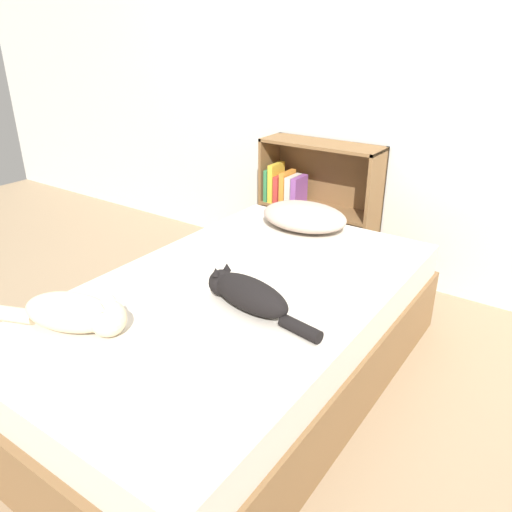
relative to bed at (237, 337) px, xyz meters
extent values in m
plane|color=#997F60|center=(0.00, 0.00, -0.24)|extent=(8.00, 8.00, 0.00)
cube|color=silver|center=(0.00, 1.46, 1.01)|extent=(8.00, 0.06, 2.50)
cube|color=brown|center=(0.00, 0.00, -0.08)|extent=(1.20, 2.03, 0.33)
cube|color=beige|center=(0.00, 0.00, 0.17)|extent=(1.17, 1.97, 0.16)
ellipsoid|color=#B29E8E|center=(-0.12, 0.80, 0.32)|extent=(0.50, 0.36, 0.14)
ellipsoid|color=beige|center=(-0.31, -0.61, 0.33)|extent=(0.39, 0.29, 0.15)
sphere|color=beige|center=(-0.17, -0.55, 0.32)|extent=(0.14, 0.14, 0.14)
cone|color=beige|center=(-0.18, -0.51, 0.39)|extent=(0.04, 0.04, 0.03)
cone|color=beige|center=(-0.16, -0.59, 0.39)|extent=(0.04, 0.04, 0.03)
cylinder|color=beige|center=(-0.54, -0.70, 0.28)|extent=(0.17, 0.11, 0.06)
ellipsoid|color=black|center=(0.15, -0.11, 0.32)|extent=(0.41, 0.20, 0.13)
sphere|color=black|center=(-0.01, -0.08, 0.31)|extent=(0.11, 0.11, 0.11)
cone|color=black|center=(-0.02, -0.11, 0.37)|extent=(0.04, 0.04, 0.03)
cone|color=black|center=(-0.01, -0.05, 0.37)|extent=(0.04, 0.04, 0.03)
cylinder|color=black|center=(0.41, -0.15, 0.28)|extent=(0.18, 0.08, 0.05)
cube|color=brown|center=(-0.68, 1.29, 0.19)|extent=(0.02, 0.26, 0.87)
cube|color=brown|center=(0.09, 1.29, 0.19)|extent=(0.02, 0.26, 0.87)
cube|color=brown|center=(-0.29, 1.29, -0.23)|extent=(0.79, 0.26, 0.02)
cube|color=brown|center=(-0.29, 1.29, 0.62)|extent=(0.79, 0.26, 0.02)
cube|color=brown|center=(-0.29, 1.29, 0.19)|extent=(0.75, 0.26, 0.02)
cube|color=brown|center=(-0.29, 1.41, 0.19)|extent=(0.79, 0.02, 0.87)
cube|color=#337F47|center=(-0.64, 1.25, 0.31)|extent=(0.03, 0.16, 0.22)
cube|color=gold|center=(-0.60, 1.25, 0.33)|extent=(0.04, 0.16, 0.26)
cube|color=#B7332D|center=(-0.56, 1.25, 0.29)|extent=(0.04, 0.16, 0.18)
cube|color=orange|center=(-0.51, 1.25, 0.31)|extent=(0.04, 0.16, 0.22)
cube|color=beige|center=(-0.47, 1.25, 0.30)|extent=(0.04, 0.16, 0.19)
cube|color=#8C4C99|center=(-0.42, 1.25, 0.30)|extent=(0.04, 0.16, 0.19)
camera|label=1|loc=(1.17, -1.52, 1.28)|focal=35.00mm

